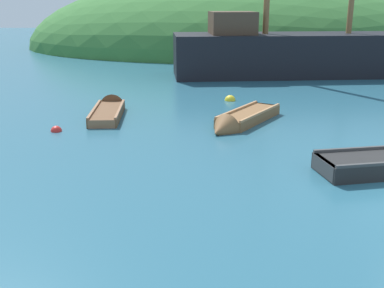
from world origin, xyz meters
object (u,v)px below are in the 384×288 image
Objects in this scene: buoy_red at (56,131)px; rowboat_portside at (241,121)px; sailing_ship at (299,59)px; rowboat_outer_right at (109,111)px; buoy_yellow at (230,101)px.

rowboat_portside is at bearing 10.14° from buoy_red.
buoy_red is (-9.30, -11.42, -0.85)m from sailing_ship.
rowboat_portside is at bearing -116.07° from sailing_ship.
rowboat_outer_right reaches higher than buoy_yellow.
buoy_yellow is at bearing -126.54° from sailing_ship.
sailing_ship reaches higher than buoy_red.
buoy_yellow is (-3.88, -6.72, -0.85)m from sailing_ship.
sailing_ship is 12.25m from rowboat_outer_right.
rowboat_outer_right is at bearing 63.92° from buoy_red.
rowboat_outer_right is at bearing -150.91° from buoy_yellow.
rowboat_outer_right is 10.68× the size of buoy_red.
rowboat_outer_right is 4.91m from buoy_yellow.
rowboat_outer_right is at bearing -75.46° from rowboat_portside.
buoy_yellow is (4.29, 2.39, -0.08)m from rowboat_outer_right.
sailing_ship is 48.08× the size of buoy_red.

